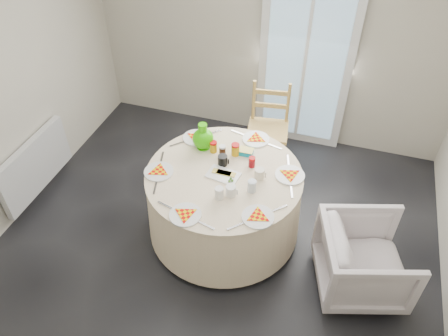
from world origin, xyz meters
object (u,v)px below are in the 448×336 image
(green_pitcher, at_px, (203,135))
(radiator, at_px, (35,166))
(wooden_chair, at_px, (268,129))
(armchair, at_px, (366,255))
(table, at_px, (224,203))

(green_pitcher, bearing_deg, radiator, -172.77)
(wooden_chair, bearing_deg, armchair, -57.30)
(table, relative_size, wooden_chair, 1.46)
(table, height_order, wooden_chair, wooden_chair)
(armchair, bearing_deg, radiator, 70.74)
(table, relative_size, armchair, 1.95)
(radiator, xyz_separation_m, armchair, (3.23, -0.13, 0.01))
(radiator, bearing_deg, armchair, -2.28)
(wooden_chair, xyz_separation_m, armchair, (1.13, -1.31, -0.08))
(table, distance_m, wooden_chair, 1.10)
(table, distance_m, armchair, 1.30)
(table, height_order, green_pitcher, green_pitcher)
(green_pitcher, bearing_deg, armchair, -24.26)
(radiator, height_order, table, table)
(radiator, distance_m, green_pitcher, 1.78)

